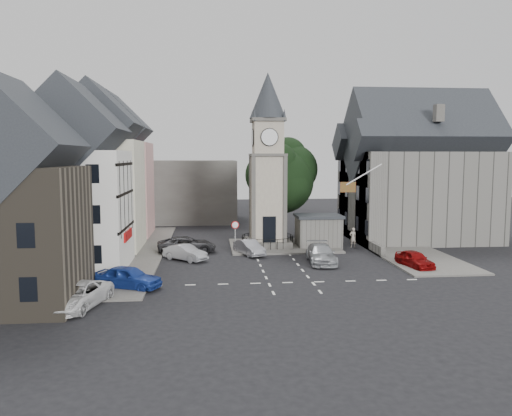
{
  "coord_description": "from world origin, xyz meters",
  "views": [
    {
      "loc": [
        -5.48,
        -38.45,
        8.63
      ],
      "look_at": [
        -1.37,
        5.0,
        4.04
      ],
      "focal_mm": 35.0,
      "sensor_mm": 36.0,
      "label": 1
    }
  ],
  "objects": [
    {
      "name": "pedestrian",
      "position": [
        8.0,
        6.95,
        0.94
      ],
      "size": [
        0.73,
        0.52,
        1.88
      ],
      "primitive_type": "imported",
      "rotation": [
        0.0,
        0.0,
        3.25
      ],
      "color": "#A89B8B",
      "rests_on": "ground"
    },
    {
      "name": "car_island_silver",
      "position": [
        -2.03,
        4.29,
        0.65
      ],
      "size": [
        2.73,
        4.18,
        1.3
      ],
      "primitive_type": "imported",
      "rotation": [
        0.0,
        0.0,
        0.38
      ],
      "color": "#9899A1",
      "rests_on": "ground"
    },
    {
      "name": "car_east_red",
      "position": [
        10.32,
        -1.85,
        0.66
      ],
      "size": [
        2.21,
        4.07,
        1.32
      ],
      "primitive_type": "imported",
      "rotation": [
        0.0,
        0.0,
        0.18
      ],
      "color": "maroon",
      "rests_on": "ground"
    },
    {
      "name": "car_west_blue",
      "position": [
        -10.76,
        -6.0,
        0.75
      ],
      "size": [
        4.73,
        3.35,
        1.5
      ],
      "primitive_type": "imported",
      "rotation": [
        0.0,
        0.0,
        1.17
      ],
      "color": "#1C3A9B",
      "rests_on": "ground"
    },
    {
      "name": "building_sw_stone",
      "position": [
        -17.0,
        -9.0,
        5.35
      ],
      "size": [
        8.6,
        7.6,
        10.4
      ],
      "color": "#433C32",
      "rests_on": "ground"
    },
    {
      "name": "flagpole",
      "position": [
        8.0,
        4.0,
        7.0
      ],
      "size": [
        3.68,
        0.1,
        2.74
      ],
      "color": "white",
      "rests_on": "ground"
    },
    {
      "name": "terrace_cream",
      "position": [
        -15.5,
        8.0,
        6.58
      ],
      "size": [
        8.1,
        7.6,
        12.8
      ],
      "color": "beige",
      "rests_on": "ground"
    },
    {
      "name": "road_markings",
      "position": [
        0.0,
        -5.5,
        0.01
      ],
      "size": [
        20.0,
        8.0,
        0.01
      ],
      "primitive_type": "cube",
      "color": "silver",
      "rests_on": "ground"
    },
    {
      "name": "car_island_east",
      "position": [
        3.48,
        0.5,
        0.75
      ],
      "size": [
        2.47,
        5.28,
        1.49
      ],
      "primitive_type": "imported",
      "rotation": [
        0.0,
        0.0,
        -0.08
      ],
      "color": "#A7ABAF",
      "rests_on": "ground"
    },
    {
      "name": "car_west_grey",
      "position": [
        -7.5,
        5.8,
        0.72
      ],
      "size": [
        5.39,
        2.84,
        1.45
      ],
      "primitive_type": "imported",
      "rotation": [
        0.0,
        0.0,
        1.66
      ],
      "color": "#323235",
      "rests_on": "ground"
    },
    {
      "name": "town_tree",
      "position": [
        2.0,
        13.0,
        6.97
      ],
      "size": [
        7.2,
        7.2,
        10.8
      ],
      "color": "black",
      "rests_on": "ground"
    },
    {
      "name": "warning_sign_post",
      "position": [
        -3.2,
        5.43,
        2.03
      ],
      "size": [
        0.7,
        0.19,
        2.85
      ],
      "color": "black",
      "rests_on": "ground"
    },
    {
      "name": "pavement_east",
      "position": [
        12.0,
        8.0,
        0.07
      ],
      "size": [
        6.0,
        26.0,
        0.14
      ],
      "primitive_type": "cube",
      "color": "#595651",
      "rests_on": "ground"
    },
    {
      "name": "pavement_west",
      "position": [
        -12.5,
        6.0,
        0.07
      ],
      "size": [
        6.0,
        30.0,
        0.14
      ],
      "primitive_type": "cube",
      "color": "#595651",
      "rests_on": "ground"
    },
    {
      "name": "east_boundary_wall",
      "position": [
        9.2,
        10.0,
        0.45
      ],
      "size": [
        0.4,
        16.0,
        0.9
      ],
      "primitive_type": "cube",
      "color": "#62605A",
      "rests_on": "ground"
    },
    {
      "name": "central_island",
      "position": [
        1.5,
        8.0,
        0.08
      ],
      "size": [
        10.0,
        8.0,
        0.16
      ],
      "primitive_type": "cube",
      "color": "#595651",
      "rests_on": "ground"
    },
    {
      "name": "terrace_pink",
      "position": [
        -15.5,
        16.0,
        6.58
      ],
      "size": [
        8.1,
        7.6,
        12.8
      ],
      "color": "#CD908D",
      "rests_on": "ground"
    },
    {
      "name": "terrace_tudor",
      "position": [
        -15.5,
        0.0,
        6.19
      ],
      "size": [
        8.1,
        7.6,
        12.0
      ],
      "color": "silver",
      "rests_on": "ground"
    },
    {
      "name": "stone_shelter",
      "position": [
        4.8,
        7.5,
        1.55
      ],
      "size": [
        4.3,
        3.3,
        3.08
      ],
      "color": "#62605A",
      "rests_on": "ground"
    },
    {
      "name": "ground",
      "position": [
        0.0,
        0.0,
        0.0
      ],
      "size": [
        120.0,
        120.0,
        0.0
      ],
      "primitive_type": "plane",
      "color": "black",
      "rests_on": "ground"
    },
    {
      "name": "clock_tower",
      "position": [
        0.0,
        7.99,
        8.12
      ],
      "size": [
        4.86,
        4.86,
        16.25
      ],
      "color": "#4C4944",
      "rests_on": "ground"
    },
    {
      "name": "backdrop_west",
      "position": [
        -12.0,
        28.0,
        4.0
      ],
      "size": [
        20.0,
        10.0,
        8.0
      ],
      "primitive_type": "cube",
      "color": "#4C4944",
      "rests_on": "ground"
    },
    {
      "name": "east_building",
      "position": [
        15.59,
        11.0,
        6.26
      ],
      "size": [
        14.4,
        11.4,
        12.6
      ],
      "color": "#62605A",
      "rests_on": "ground"
    },
    {
      "name": "car_west_silver",
      "position": [
        -7.5,
        2.52,
        0.65
      ],
      "size": [
        3.9,
        3.63,
        1.31
      ],
      "primitive_type": "imported",
      "rotation": [
        0.0,
        0.0,
        0.86
      ],
      "color": "#A0A2A8",
      "rests_on": "ground"
    },
    {
      "name": "van_sw_white",
      "position": [
        -13.0,
        -10.0,
        0.72
      ],
      "size": [
        3.61,
        5.58,
        1.43
      ],
      "primitive_type": "imported",
      "rotation": [
        0.0,
        0.0,
        -0.26
      ],
      "color": "silver",
      "rests_on": "ground"
    }
  ]
}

